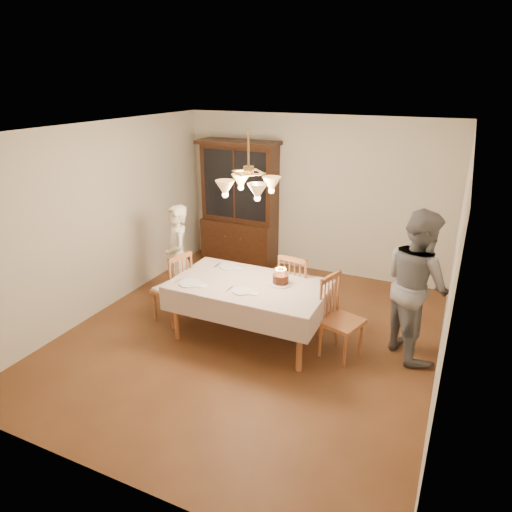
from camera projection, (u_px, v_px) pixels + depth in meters
The scene contains 14 objects.
ground at pixel (250, 337), 5.89m from camera, with size 5.00×5.00×0.00m, color #552E18.
room_shell at pixel (249, 219), 5.32m from camera, with size 5.00×5.00×5.00m.
dining_table at pixel (249, 289), 5.65m from camera, with size 1.90×1.10×0.76m.
china_hutch at pixel (239, 206), 7.91m from camera, with size 1.38×0.54×2.16m.
chair_far_side at pixel (297, 292), 6.12m from camera, with size 0.48×0.47×1.00m.
chair_left_end at pixel (173, 290), 6.15m from camera, with size 0.51×0.52×1.00m.
chair_right_end at pixel (341, 322), 5.35m from camera, with size 0.53×0.55×1.00m.
elderly_woman at pixel (178, 256), 6.49m from camera, with size 0.55×0.36×1.50m, color white.
adult_in_grey at pixel (417, 284), 5.27m from camera, with size 0.87×0.68×1.79m, color slate.
birthday_cake at pixel (281, 280), 5.59m from camera, with size 0.30×0.30×0.20m.
place_setting_near_left at pixel (191, 283), 5.60m from camera, with size 0.42×0.27×0.02m.
place_setting_near_right at pixel (243, 291), 5.40m from camera, with size 0.39×0.24×0.02m.
place_setting_far_left at pixel (230, 267), 6.09m from camera, with size 0.40×0.25×0.02m.
chandelier at pixel (249, 186), 5.17m from camera, with size 0.62×0.62×0.73m.
Camera 1 is at (2.20, -4.61, 3.12)m, focal length 32.00 mm.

